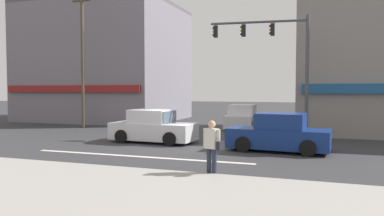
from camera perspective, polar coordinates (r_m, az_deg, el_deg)
name	(u,v)px	position (r m, az deg, el deg)	size (l,w,h in m)	color
ground_plane	(172,144)	(17.65, -3.02, -5.49)	(120.00, 120.00, 0.00)	#333335
lane_marking_stripe	(138,156)	(14.51, -8.25, -7.32)	(9.00, 0.24, 0.01)	silver
sidewalk_curb	(47,187)	(10.41, -21.21, -11.13)	(40.00, 5.00, 0.16)	#9E9993
building_left_block	(107,63)	(32.80, -12.86, 6.63)	(11.91, 9.94, 9.53)	slate
utility_pole_near_left	(83,59)	(25.94, -16.32, 7.12)	(1.40, 0.22, 8.77)	brown
utility_pole_far_right	(346,58)	(25.34, 22.38, 7.11)	(1.40, 0.22, 8.77)	brown
traffic_light_mast	(280,54)	(19.35, 13.26, 7.94)	(4.87, 0.65, 6.20)	#47474C
sedan_crossing_leftbound	(279,134)	(15.91, 13.09, -3.89)	(4.22, 2.12, 1.58)	navy
sedan_parked_curbside	(243,118)	(24.45, 7.71, -1.51)	(1.96, 4.14, 1.58)	silver
sedan_approaching_near	(153,128)	(18.22, -5.97, -2.98)	(4.18, 2.04, 1.58)	silver
pedestrian_foreground_with_bag	(212,145)	(10.79, 3.11, -5.72)	(0.67, 0.45, 1.67)	#232838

